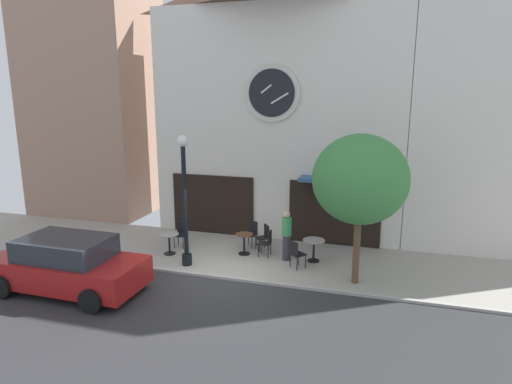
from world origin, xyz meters
The scene contains 15 objects.
ground_plane centered at (0.00, -1.11, -0.02)m, with size 29.40×10.47×0.13m.
clock_building centered at (0.64, 5.51, 5.29)m, with size 9.39×4.19×10.27m.
neighbor_building_left centered at (-8.20, 6.04, 6.08)m, with size 5.29×3.87×12.16m.
street_lamp centered at (-1.29, 0.74, 2.12)m, with size 0.36×0.36×4.17m.
street_tree centered at (3.99, 0.89, 3.05)m, with size 2.67×2.40×4.33m.
cafe_table_center_left centered at (-2.28, 1.46, 0.49)m, with size 0.66×0.66×0.72m.
cafe_table_near_curb centered at (0.18, 2.17, 0.47)m, with size 0.60×0.60×0.72m.
cafe_table_near_door centered at (2.56, 2.18, 0.53)m, with size 0.72×0.72×0.74m.
cafe_chair_outer centered at (2.12, 1.43, 0.53)m, with size 0.56×0.56×0.90m.
cafe_chair_near_tree centered at (0.72, 2.77, 0.53)m, with size 0.56×0.56×0.90m.
cafe_chair_near_lamp centered at (-2.22, 2.28, 0.53)m, with size 0.41×0.41×0.90m.
cafe_chair_mid_row centered at (0.98, 2.19, 0.53)m, with size 0.41×0.41×0.90m.
cafe_chair_left_end centered at (0.17, 3.04, 0.53)m, with size 0.48×0.48×0.90m.
pedestrian_green centered at (1.68, 2.06, 0.86)m, with size 0.37×0.37×1.67m.
parked_car_red centered at (-3.64, -1.93, 0.76)m, with size 4.32×2.06×1.55m.
Camera 1 is at (4.61, -11.44, 5.43)m, focal length 30.99 mm.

